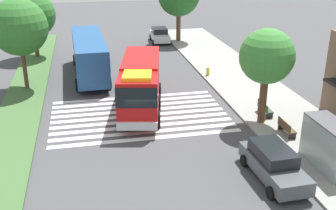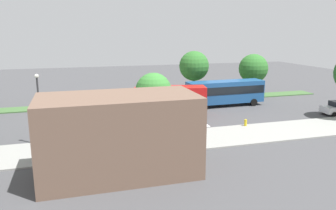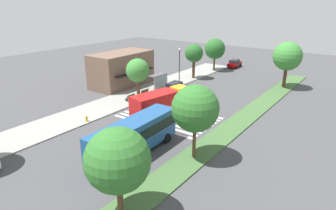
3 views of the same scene
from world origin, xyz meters
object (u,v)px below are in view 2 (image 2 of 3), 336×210
Objects in this scene: parked_car_mid at (86,127)px; median_tree_far_west at (253,69)px; fire_truck at (168,99)px; street_lamp at (39,104)px; sidewalk_tree_west at (153,91)px; bus_stop_shelter at (90,125)px; bench_near_shelter at (134,135)px; fire_hydrant at (246,123)px; transit_bus at (225,91)px; median_tree_west at (194,66)px; bench_west_of_shelter at (166,132)px.

parked_car_mid is 29.93m from median_tree_far_west.
street_lamp reaches higher than fire_truck.
sidewalk_tree_west is at bearing 38.40° from median_tree_far_west.
fire_truck reaches higher than bus_stop_shelter.
bus_stop_shelter is (9.67, 8.24, -0.18)m from fire_truck.
bench_near_shelter is 2.29× the size of fire_hydrant.
street_lamp is 9.13× the size of fire_hydrant.
transit_bus is at bearing -142.54° from bench_near_shelter.
bench_near_shelter is 21.05m from median_tree_west.
fire_truck is at bearing -115.56° from sidewalk_tree_west.
bench_near_shelter is 27.87m from median_tree_far_west.
bench_west_of_shelter is at bearing -179.69° from bus_stop_shelter.
fire_hydrant is (-12.41, -1.21, -0.10)m from bench_near_shelter.
bench_near_shelter is (5.67, 8.20, -1.48)m from fire_truck.
bus_stop_shelter is 4.86m from street_lamp.
street_lamp is at bearing 37.07° from median_tree_west.
bus_stop_shelter is at bearing 51.77° from fire_truck.
bus_stop_shelter is 4.20m from bench_near_shelter.
transit_bus is at bearing -157.92° from parked_car_mid.
bus_stop_shelter is 5.00× the size of fire_hydrant.
bench_west_of_shelter is (11.69, 11.39, -1.47)m from transit_bus.
fire_hydrant is at bearing -179.72° from street_lamp.
bus_stop_shelter is 2.19× the size of bench_west_of_shelter.
transit_bus is 1.71× the size of street_lamp.
parked_car_mid is 2.98× the size of bench_west_of_shelter.
fire_truck is 11.36m from parked_car_mid.
median_tree_far_west is at bearing -141.65° from fire_truck.
sidewalk_tree_west reaches higher than bench_west_of_shelter.
fire_hydrant is (-10.32, -0.50, -4.04)m from sidewalk_tree_west.
bench_near_shelter is 0.25× the size of street_lamp.
median_tree_far_west is (-26.09, -16.60, 2.51)m from bus_stop_shelter.
median_tree_west reaches higher than fire_hydrant.
bench_west_of_shelter is 4.15m from sidewalk_tree_west.
bench_near_shelter is (14.86, 11.39, -1.47)m from transit_bus.
bench_near_shelter is at bearing 144.24° from parked_car_mid.
bus_stop_shelter is 0.49× the size of median_tree_west.
transit_bus is 18.78m from bench_near_shelter.
fire_truck is 1.48× the size of sidewalk_tree_west.
median_tree_west reaches higher than median_tree_far_west.
parked_car_mid is 6.80× the size of fire_hydrant.
median_tree_west reaches higher than parked_car_mid.
sidewalk_tree_west reaches higher than transit_bus.
transit_bus is 1.67× the size of median_tree_far_west.
parked_car_mid is at bearing -83.93° from bus_stop_shelter.
bench_near_shelter is at bearing -179.44° from bus_stop_shelter.
fire_hydrant is at bearing 90.85° from median_tree_west.
bench_west_of_shelter is (-7.49, 2.91, -0.29)m from parked_car_mid.
transit_bus is (-19.18, -8.48, 1.18)m from parked_car_mid.
fire_truck is 18.57m from median_tree_far_west.
median_tree_far_west is at bearing -154.43° from parked_car_mid.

